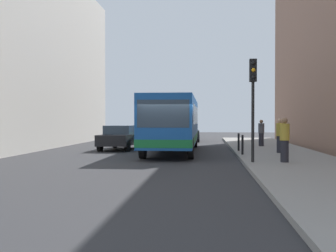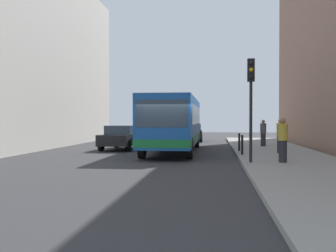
# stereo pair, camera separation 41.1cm
# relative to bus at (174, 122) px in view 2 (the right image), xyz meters

# --- Properties ---
(ground_plane) EXTENTS (80.00, 80.00, 0.00)m
(ground_plane) POSITION_rel_bus_xyz_m (0.15, -4.83, -1.73)
(ground_plane) COLOR #2D2D30
(sidewalk) EXTENTS (4.40, 40.00, 0.15)m
(sidewalk) POSITION_rel_bus_xyz_m (5.55, -4.83, -1.65)
(sidewalk) COLOR gray
(sidewalk) RESTS_ON ground
(bus) EXTENTS (2.56, 11.02, 3.00)m
(bus) POSITION_rel_bus_xyz_m (0.00, 0.00, 0.00)
(bus) COLOR #19519E
(bus) RESTS_ON ground
(car_beside_bus) EXTENTS (2.09, 4.51, 1.48)m
(car_beside_bus) POSITION_rel_bus_xyz_m (-3.36, 1.51, -0.94)
(car_beside_bus) COLOR black
(car_beside_bus) RESTS_ON ground
(car_behind_bus) EXTENTS (2.01, 4.47, 1.48)m
(car_behind_bus) POSITION_rel_bus_xyz_m (0.30, 11.14, -0.94)
(car_behind_bus) COLOR black
(car_behind_bus) RESTS_ON ground
(traffic_light) EXTENTS (0.28, 0.33, 4.10)m
(traffic_light) POSITION_rel_bus_xyz_m (3.70, -6.49, 1.28)
(traffic_light) COLOR black
(traffic_light) RESTS_ON sidewalk
(bollard_near) EXTENTS (0.11, 0.11, 0.95)m
(bollard_near) POSITION_rel_bus_xyz_m (3.60, -3.04, -1.10)
(bollard_near) COLOR black
(bollard_near) RESTS_ON sidewalk
(bollard_mid) EXTENTS (0.11, 0.11, 0.95)m
(bollard_mid) POSITION_rel_bus_xyz_m (3.60, -0.67, -1.10)
(bollard_mid) COLOR black
(bollard_mid) RESTS_ON sidewalk
(pedestrian_near_signal) EXTENTS (0.38, 0.38, 1.78)m
(pedestrian_near_signal) POSITION_rel_bus_xyz_m (4.97, -6.37, -0.69)
(pedestrian_near_signal) COLOR #26262D
(pedestrian_near_signal) RESTS_ON sidewalk
(pedestrian_mid_sidewalk) EXTENTS (0.38, 0.38, 1.75)m
(pedestrian_mid_sidewalk) POSITION_rel_bus_xyz_m (5.59, -1.86, -0.70)
(pedestrian_mid_sidewalk) COLOR #26262D
(pedestrian_mid_sidewalk) RESTS_ON sidewalk
(pedestrian_far_sidewalk) EXTENTS (0.38, 0.38, 1.68)m
(pedestrian_far_sidewalk) POSITION_rel_bus_xyz_m (5.34, 3.30, -0.74)
(pedestrian_far_sidewalk) COLOR #26262D
(pedestrian_far_sidewalk) RESTS_ON sidewalk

